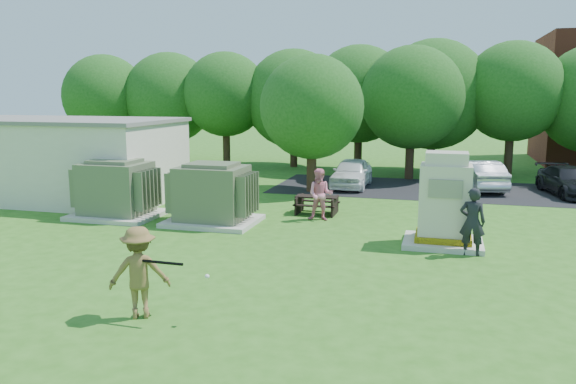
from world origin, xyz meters
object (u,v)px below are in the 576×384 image
(transformer_left, at_px, (116,190))
(batter, at_px, (139,272))
(person_at_picnic, at_px, (320,195))
(transformer_right, at_px, (212,195))
(person_by_generator, at_px, (472,222))
(generator_cabinet, at_px, (445,205))
(picnic_table, at_px, (317,203))
(car_silver_a, at_px, (480,175))
(car_dark, at_px, (569,181))
(car_white, at_px, (352,173))

(transformer_left, distance_m, batter, 9.66)
(person_at_picnic, bearing_deg, transformer_right, -161.86)
(transformer_right, height_order, person_by_generator, transformer_right)
(generator_cabinet, bearing_deg, picnic_table, 144.33)
(car_silver_a, bearing_deg, transformer_left, 22.51)
(batter, bearing_deg, person_at_picnic, -124.44)
(picnic_table, distance_m, batter, 10.45)
(transformer_left, bearing_deg, batter, -55.03)
(transformer_right, relative_size, picnic_table, 1.95)
(transformer_left, height_order, car_dark, transformer_left)
(generator_cabinet, height_order, car_dark, generator_cabinet)
(picnic_table, relative_size, person_by_generator, 0.82)
(person_at_picnic, relative_size, car_white, 0.46)
(person_at_picnic, height_order, car_dark, person_at_picnic)
(transformer_left, bearing_deg, car_white, 51.05)
(batter, height_order, car_dark, batter)
(car_silver_a, relative_size, car_dark, 0.97)
(batter, height_order, person_by_generator, person_by_generator)
(generator_cabinet, bearing_deg, car_silver_a, 81.54)
(car_dark, bearing_deg, batter, -134.90)
(transformer_right, distance_m, batter, 8.12)
(batter, relative_size, car_dark, 0.44)
(transformer_right, relative_size, car_white, 0.75)
(transformer_right, distance_m, car_silver_a, 13.21)
(transformer_left, height_order, generator_cabinet, generator_cabinet)
(picnic_table, relative_size, car_dark, 0.37)
(transformer_left, xyz_separation_m, transformer_right, (3.70, 0.00, 0.00))
(batter, bearing_deg, transformer_left, -79.74)
(person_by_generator, height_order, car_white, person_by_generator)
(generator_cabinet, relative_size, batter, 1.49)
(transformer_left, xyz_separation_m, car_dark, (16.47, 9.09, -0.36))
(batter, bearing_deg, transformer_right, -101.65)
(generator_cabinet, xyz_separation_m, person_at_picnic, (-4.15, 2.20, -0.28))
(transformer_right, height_order, batter, transformer_right)
(car_white, distance_m, car_silver_a, 5.84)
(transformer_left, relative_size, picnic_table, 1.95)
(person_by_generator, bearing_deg, car_silver_a, -90.63)
(generator_cabinet, xyz_separation_m, batter, (-5.75, -7.13, -0.28))
(generator_cabinet, bearing_deg, person_at_picnic, 152.04)
(transformer_right, xyz_separation_m, generator_cabinet, (7.58, -0.79, 0.22))
(batter, distance_m, car_white, 16.70)
(picnic_table, relative_size, batter, 0.84)
(transformer_left, height_order, transformer_right, same)
(person_at_picnic, distance_m, car_dark, 12.09)
(batter, bearing_deg, generator_cabinet, -153.58)
(car_silver_a, bearing_deg, generator_cabinet, 67.34)
(transformer_right, bearing_deg, person_at_picnic, 22.39)
(transformer_left, distance_m, transformer_right, 3.70)
(generator_cabinet, distance_m, batter, 9.16)
(picnic_table, bearing_deg, person_at_picnic, -70.93)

